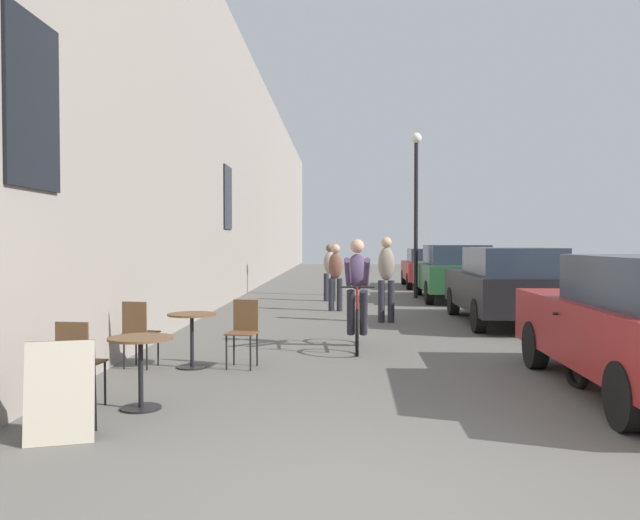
# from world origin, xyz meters

# --- Properties ---
(ground_plane) EXTENTS (88.00, 88.00, 0.00)m
(ground_plane) POSITION_xyz_m (0.00, 0.00, 0.00)
(ground_plane) COLOR #5B5954
(building_facade_left) EXTENTS (0.54, 68.00, 8.06)m
(building_facade_left) POSITION_xyz_m (-3.45, 14.00, 4.03)
(building_facade_left) COLOR gray
(building_facade_left) RESTS_ON ground_plane
(cafe_table_near) EXTENTS (0.64, 0.64, 0.72)m
(cafe_table_near) POSITION_xyz_m (-2.14, 2.29, 0.52)
(cafe_table_near) COLOR black
(cafe_table_near) RESTS_ON ground_plane
(cafe_chair_near_toward_street) EXTENTS (0.42, 0.42, 0.89)m
(cafe_chair_near_toward_street) POSITION_xyz_m (-2.75, 2.21, 0.52)
(cafe_chair_near_toward_street) COLOR black
(cafe_chair_near_toward_street) RESTS_ON ground_plane
(cafe_table_mid) EXTENTS (0.64, 0.64, 0.72)m
(cafe_table_mid) POSITION_xyz_m (-2.12, 4.39, 0.52)
(cafe_table_mid) COLOR black
(cafe_table_mid) RESTS_ON ground_plane
(cafe_chair_mid_toward_street) EXTENTS (0.44, 0.44, 0.89)m
(cafe_chair_mid_toward_street) POSITION_xyz_m (-2.81, 4.31, 0.52)
(cafe_chair_mid_toward_street) COLOR black
(cafe_chair_mid_toward_street) RESTS_ON ground_plane
(cafe_chair_mid_toward_wall) EXTENTS (0.43, 0.43, 0.89)m
(cafe_chair_mid_toward_wall) POSITION_xyz_m (-1.44, 4.46, 0.52)
(cafe_chair_mid_toward_wall) COLOR black
(cafe_chair_mid_toward_wall) RESTS_ON ground_plane
(sandwich_board_sign) EXTENTS (0.64, 0.52, 0.84)m
(sandwich_board_sign) POSITION_xyz_m (-2.51, 1.29, 0.42)
(sandwich_board_sign) COLOR black
(sandwich_board_sign) RESTS_ON ground_plane
(cyclist_on_bicycle) EXTENTS (0.52, 1.76, 1.74)m
(cyclist_on_bicycle) POSITION_xyz_m (0.11, 6.04, 0.81)
(cyclist_on_bicycle) COLOR black
(cyclist_on_bicycle) RESTS_ON ground_plane
(pedestrian_near) EXTENTS (0.35, 0.26, 1.77)m
(pedestrian_near) POSITION_xyz_m (0.80, 9.27, 1.00)
(pedestrian_near) COLOR #26262D
(pedestrian_near) RESTS_ON ground_plane
(pedestrian_mid) EXTENTS (0.36, 0.28, 1.62)m
(pedestrian_mid) POSITION_xyz_m (-0.26, 11.45, 0.91)
(pedestrian_mid) COLOR #26262D
(pedestrian_mid) RESTS_ON ground_plane
(pedestrian_far) EXTENTS (0.35, 0.25, 1.61)m
(pedestrian_far) POSITION_xyz_m (-0.44, 14.02, 0.90)
(pedestrian_far) COLOR #26262D
(pedestrian_far) RESTS_ON ground_plane
(street_lamp) EXTENTS (0.32, 0.32, 4.90)m
(street_lamp) POSITION_xyz_m (2.10, 15.11, 3.11)
(street_lamp) COLOR black
(street_lamp) RESTS_ON ground_plane
(parked_car_second) EXTENTS (1.90, 4.39, 1.55)m
(parked_car_second) POSITION_xyz_m (3.23, 9.11, 0.81)
(parked_car_second) COLOR black
(parked_car_second) RESTS_ON ground_plane
(parked_car_third) EXTENTS (1.95, 4.49, 1.58)m
(parked_car_third) POSITION_xyz_m (3.09, 14.48, 0.82)
(parked_car_third) COLOR #23512D
(parked_car_third) RESTS_ON ground_plane
(parked_car_fourth) EXTENTS (1.80, 4.06, 1.43)m
(parked_car_fourth) POSITION_xyz_m (3.07, 19.70, 0.74)
(parked_car_fourth) COLOR maroon
(parked_car_fourth) RESTS_ON ground_plane
(parked_motorcycle) EXTENTS (0.62, 2.15, 0.92)m
(parked_motorcycle) POSITION_xyz_m (2.57, 2.69, 0.40)
(parked_motorcycle) COLOR black
(parked_motorcycle) RESTS_ON ground_plane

